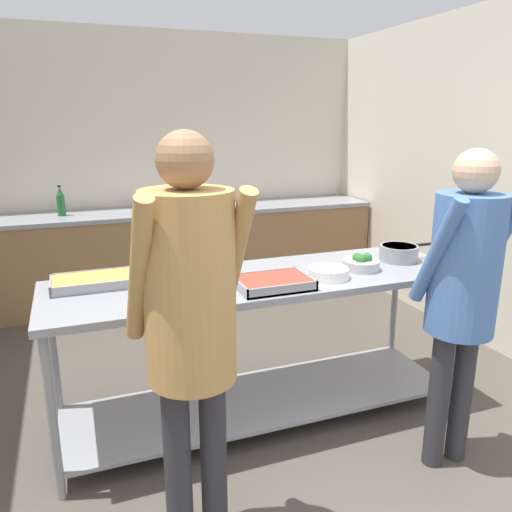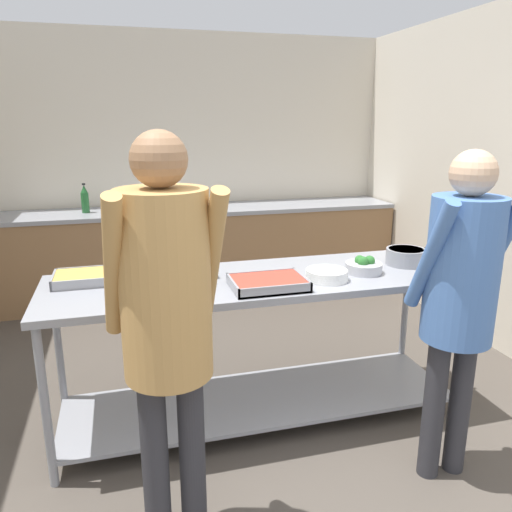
{
  "view_description": "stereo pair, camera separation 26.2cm",
  "coord_description": "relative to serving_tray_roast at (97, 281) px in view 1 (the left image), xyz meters",
  "views": [
    {
      "loc": [
        -0.92,
        -1.12,
        1.78
      ],
      "look_at": [
        0.07,
        1.53,
        1.01
      ],
      "focal_mm": 35.0,
      "sensor_mm": 36.0,
      "label": 1
    },
    {
      "loc": [
        -0.67,
        -1.2,
        1.78
      ],
      "look_at": [
        0.07,
        1.53,
        1.01
      ],
      "focal_mm": 35.0,
      "sensor_mm": 36.0,
      "label": 2
    }
  ],
  "objects": [
    {
      "name": "plate_stack",
      "position": [
        1.24,
        -0.32,
        0.0
      ],
      "size": [
        0.24,
        0.24,
        0.06
      ],
      "color": "white",
      "rests_on": "serving_counter"
    },
    {
      "name": "wall_rear",
      "position": [
        0.83,
        2.58,
        0.39
      ],
      "size": [
        4.43,
        0.06,
        2.65
      ],
      "color": "beige",
      "rests_on": "ground_plane"
    },
    {
      "name": "serving_counter",
      "position": [
        0.9,
        -0.17,
        -0.32
      ],
      "size": [
        2.43,
        0.73,
        0.91
      ],
      "color": "gray",
      "rests_on": "ground_plane"
    },
    {
      "name": "wall_right",
      "position": [
        3.01,
        0.49,
        0.39
      ],
      "size": [
        0.06,
        4.3,
        2.65
      ],
      "color": "beige",
      "rests_on": "ground_plane"
    },
    {
      "name": "guest_serving_right",
      "position": [
        0.29,
        -0.97,
        0.16
      ],
      "size": [
        0.48,
        0.38,
        1.75
      ],
      "color": "#2D2D33",
      "rests_on": "ground_plane"
    },
    {
      "name": "sauce_pan",
      "position": [
        1.85,
        -0.15,
        0.03
      ],
      "size": [
        0.38,
        0.24,
        0.1
      ],
      "color": "gray",
      "rests_on": "serving_counter"
    },
    {
      "name": "serving_tray_roast",
      "position": [
        0.0,
        0.0,
        0.0
      ],
      "size": [
        0.48,
        0.27,
        0.05
      ],
      "color": "gray",
      "rests_on": "serving_counter"
    },
    {
      "name": "guest_serving_left",
      "position": [
        1.67,
        -0.9,
        0.1
      ],
      "size": [
        0.43,
        0.33,
        1.66
      ],
      "color": "#2D2D33",
      "rests_on": "ground_plane"
    },
    {
      "name": "back_counter",
      "position": [
        0.82,
        2.21,
        -0.47
      ],
      "size": [
        4.27,
        0.65,
        0.91
      ],
      "color": "olive",
      "rests_on": "ground_plane"
    },
    {
      "name": "broccoli_bowl",
      "position": [
        1.51,
        -0.25,
        0.01
      ],
      "size": [
        0.22,
        0.22,
        0.1
      ],
      "color": "#B2B2B7",
      "rests_on": "serving_counter"
    },
    {
      "name": "water_bottle",
      "position": [
        -0.18,
        2.23,
        0.11
      ],
      "size": [
        0.07,
        0.07,
        0.28
      ],
      "color": "#23602D",
      "rests_on": "back_counter"
    },
    {
      "name": "serving_tray_vegetables",
      "position": [
        0.89,
        -0.36,
        -0.0
      ],
      "size": [
        0.4,
        0.29,
        0.05
      ],
      "color": "gray",
      "rests_on": "serving_counter"
    },
    {
      "name": "serving_tray_greens",
      "position": [
        0.46,
        -0.0,
        -0.0
      ],
      "size": [
        0.38,
        0.27,
        0.05
      ],
      "color": "gray",
      "rests_on": "serving_counter"
    }
  ]
}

